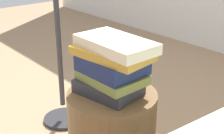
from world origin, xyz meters
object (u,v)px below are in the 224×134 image
object	(u,v)px
book_olive	(111,77)
book_cream	(115,44)
book_charcoal	(108,87)
book_ochre	(111,53)
book_navy	(112,64)

from	to	relation	value
book_olive	book_cream	world-z (taller)	book_cream
book_charcoal	book_ochre	world-z (taller)	book_ochre
book_charcoal	book_olive	bearing A→B (deg)	37.62
book_charcoal	book_navy	bearing A→B (deg)	70.13
book_olive	book_cream	distance (m)	0.13
book_ochre	book_cream	distance (m)	0.04
book_olive	book_ochre	size ratio (longest dim) A/B	0.82
book_olive	book_ochre	world-z (taller)	book_ochre
book_olive	book_navy	bearing A→B (deg)	118.71
book_charcoal	book_olive	world-z (taller)	book_olive
book_olive	book_cream	bearing A→B (deg)	45.42
book_charcoal	book_cream	world-z (taller)	book_cream
book_olive	book_navy	xyz separation A→B (m)	(-0.00, 0.01, 0.05)
book_navy	book_cream	bearing A→B (deg)	7.75
book_navy	book_charcoal	bearing A→B (deg)	-102.02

